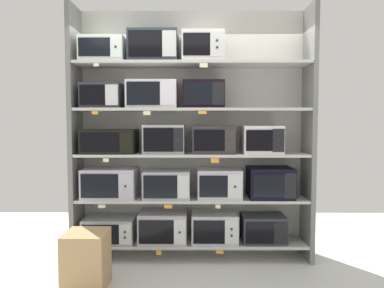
# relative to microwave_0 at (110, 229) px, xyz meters

# --- Properties ---
(back_panel) EXTENTS (2.69, 0.04, 2.76)m
(back_panel) POSITION_rel_microwave_0_xyz_m (0.91, 0.23, 1.05)
(back_panel) COLOR beige
(back_panel) RESTS_ON ground
(upright_left) EXTENTS (0.05, 0.41, 2.76)m
(upright_left) POSITION_rel_microwave_0_xyz_m (-0.37, 0.00, 1.05)
(upright_left) COLOR slate
(upright_left) RESTS_ON ground
(upright_right) EXTENTS (0.05, 0.41, 2.76)m
(upright_right) POSITION_rel_microwave_0_xyz_m (2.18, 0.00, 1.05)
(upright_right) COLOR slate
(upright_right) RESTS_ON ground
(shelf_0) EXTENTS (2.49, 0.41, 0.03)m
(shelf_0) POSITION_rel_microwave_0_xyz_m (0.91, 0.00, -0.15)
(shelf_0) COLOR beige
(shelf_0) RESTS_ON ground
(microwave_0) EXTENTS (0.55, 0.42, 0.27)m
(microwave_0) POSITION_rel_microwave_0_xyz_m (0.00, 0.00, 0.00)
(microwave_0) COLOR #979FA0
(microwave_0) RESTS_ON shelf_0
(microwave_1) EXTENTS (0.52, 0.44, 0.33)m
(microwave_1) POSITION_rel_microwave_0_xyz_m (0.59, 0.00, 0.03)
(microwave_1) COLOR #A4A1A9
(microwave_1) RESTS_ON shelf_0
(microwave_2) EXTENTS (0.50, 0.40, 0.32)m
(microwave_2) POSITION_rel_microwave_0_xyz_m (1.15, 0.00, 0.02)
(microwave_2) COLOR #B6BAB8
(microwave_2) RESTS_ON shelf_0
(microwave_3) EXTENTS (0.47, 0.37, 0.29)m
(microwave_3) POSITION_rel_microwave_0_xyz_m (1.69, 0.00, 0.01)
(microwave_3) COLOR #2B303A
(microwave_3) RESTS_ON shelf_0
(price_tag_0) EXTENTS (0.08, 0.00, 0.03)m
(price_tag_0) POSITION_rel_microwave_0_xyz_m (-0.02, -0.20, -0.18)
(price_tag_0) COLOR orange
(price_tag_1) EXTENTS (0.05, 0.00, 0.05)m
(price_tag_1) POSITION_rel_microwave_0_xyz_m (0.56, -0.20, -0.19)
(price_tag_1) COLOR orange
(price_tag_2) EXTENTS (0.08, 0.00, 0.03)m
(price_tag_2) POSITION_rel_microwave_0_xyz_m (1.20, -0.20, -0.18)
(price_tag_2) COLOR orange
(shelf_1) EXTENTS (2.49, 0.41, 0.03)m
(shelf_1) POSITION_rel_microwave_0_xyz_m (0.91, 0.00, 0.34)
(shelf_1) COLOR beige
(microwave_4) EXTENTS (0.57, 0.43, 0.32)m
(microwave_4) POSITION_rel_microwave_0_xyz_m (0.01, 0.00, 0.52)
(microwave_4) COLOR #B7B1C1
(microwave_4) RESTS_ON shelf_1
(microwave_5) EXTENTS (0.50, 0.40, 0.30)m
(microwave_5) POSITION_rel_microwave_0_xyz_m (0.63, -0.00, 0.51)
(microwave_5) COLOR #9CA5A6
(microwave_5) RESTS_ON shelf_1
(microwave_6) EXTENTS (0.48, 0.42, 0.32)m
(microwave_6) POSITION_rel_microwave_0_xyz_m (1.20, 0.00, 0.51)
(microwave_6) COLOR #BAB2C2
(microwave_6) RESTS_ON shelf_1
(microwave_7) EXTENTS (0.48, 0.41, 0.33)m
(microwave_7) POSITION_rel_microwave_0_xyz_m (1.76, 0.00, 0.52)
(microwave_7) COLOR black
(microwave_7) RESTS_ON shelf_1
(price_tag_3) EXTENTS (0.08, 0.00, 0.04)m
(price_tag_3) POSITION_rel_microwave_0_xyz_m (-0.04, -0.20, 0.30)
(price_tag_3) COLOR beige
(price_tag_4) EXTENTS (0.08, 0.00, 0.04)m
(price_tag_4) POSITION_rel_microwave_0_xyz_m (0.66, -0.20, 0.30)
(price_tag_4) COLOR orange
(price_tag_5) EXTENTS (0.05, 0.00, 0.04)m
(price_tag_5) POSITION_rel_microwave_0_xyz_m (1.18, -0.20, 0.30)
(price_tag_5) COLOR beige
(shelf_2) EXTENTS (2.49, 0.41, 0.03)m
(shelf_2) POSITION_rel_microwave_0_xyz_m (0.91, 0.00, 0.83)
(shelf_2) COLOR beige
(microwave_8) EXTENTS (0.57, 0.41, 0.26)m
(microwave_8) POSITION_rel_microwave_0_xyz_m (0.01, 0.00, 0.97)
(microwave_8) COLOR black
(microwave_8) RESTS_ON shelf_2
(microwave_9) EXTENTS (0.44, 0.37, 0.31)m
(microwave_9) POSITION_rel_microwave_0_xyz_m (0.60, -0.00, 1.00)
(microwave_9) COLOR #A4A6A9
(microwave_9) RESTS_ON shelf_2
(microwave_10) EXTENTS (0.46, 0.39, 0.30)m
(microwave_10) POSITION_rel_microwave_0_xyz_m (1.14, 0.00, 0.99)
(microwave_10) COLOR #322C2F
(microwave_10) RESTS_ON shelf_2
(microwave_11) EXTENTS (0.42, 0.41, 0.30)m
(microwave_11) POSITION_rel_microwave_0_xyz_m (1.66, 0.00, 0.99)
(microwave_11) COLOR silver
(microwave_11) RESTS_ON shelf_2
(price_tag_6) EXTENTS (0.06, 0.00, 0.04)m
(price_tag_6) POSITION_rel_microwave_0_xyz_m (0.01, -0.20, 0.79)
(price_tag_6) COLOR beige
(price_tag_7) EXTENTS (0.09, 0.00, 0.05)m
(price_tag_7) POSITION_rel_microwave_0_xyz_m (1.15, -0.20, 0.79)
(price_tag_7) COLOR orange
(shelf_3) EXTENTS (2.49, 0.41, 0.03)m
(shelf_3) POSITION_rel_microwave_0_xyz_m (0.91, 0.00, 1.32)
(shelf_3) COLOR beige
(microwave_12) EXTENTS (0.42, 0.34, 0.27)m
(microwave_12) POSITION_rel_microwave_0_xyz_m (-0.07, 0.00, 1.47)
(microwave_12) COLOR #302F37
(microwave_12) RESTS_ON shelf_3
(microwave_13) EXTENTS (0.54, 0.36, 0.30)m
(microwave_13) POSITION_rel_microwave_0_xyz_m (0.48, -0.00, 1.48)
(microwave_13) COLOR silver
(microwave_13) RESTS_ON shelf_3
(microwave_14) EXTENTS (0.44, 0.36, 0.29)m
(microwave_14) POSITION_rel_microwave_0_xyz_m (1.03, 0.00, 1.48)
(microwave_14) COLOR black
(microwave_14) RESTS_ON shelf_3
(price_tag_8) EXTENTS (0.07, 0.00, 0.04)m
(price_tag_8) POSITION_rel_microwave_0_xyz_m (-0.09, -0.20, 1.28)
(price_tag_8) COLOR orange
(price_tag_9) EXTENTS (0.07, 0.00, 0.04)m
(price_tag_9) POSITION_rel_microwave_0_xyz_m (0.44, -0.20, 1.28)
(price_tag_9) COLOR beige
(price_tag_10) EXTENTS (0.09, 0.00, 0.03)m
(price_tag_10) POSITION_rel_microwave_0_xyz_m (1.02, -0.20, 1.28)
(price_tag_10) COLOR orange
(shelf_4) EXTENTS (2.49, 0.41, 0.03)m
(shelf_4) POSITION_rel_microwave_0_xyz_m (0.91, 0.00, 1.81)
(shelf_4) COLOR beige
(microwave_15) EXTENTS (0.47, 0.39, 0.26)m
(microwave_15) POSITION_rel_microwave_0_xyz_m (-0.04, 0.00, 1.95)
(microwave_15) COLOR silver
(microwave_15) RESTS_ON shelf_4
(microwave_16) EXTENTS (0.52, 0.40, 0.33)m
(microwave_16) POSITION_rel_microwave_0_xyz_m (0.50, -0.00, 1.99)
(microwave_16) COLOR #27313A
(microwave_16) RESTS_ON shelf_4
(microwave_17) EXTENTS (0.44, 0.40, 0.31)m
(microwave_17) POSITION_rel_microwave_0_xyz_m (1.02, 0.00, 1.98)
(microwave_17) COLOR silver
(microwave_17) RESTS_ON shelf_4
(price_tag_11) EXTENTS (0.05, 0.00, 0.03)m
(price_tag_11) POSITION_rel_microwave_0_xyz_m (-0.07, -0.20, 1.77)
(price_tag_11) COLOR beige
(price_tag_12) EXTENTS (0.08, 0.00, 0.05)m
(price_tag_12) POSITION_rel_microwave_0_xyz_m (1.03, -0.20, 1.76)
(price_tag_12) COLOR beige
(shipping_carton) EXTENTS (0.37, 0.37, 0.52)m
(shipping_carton) POSITION_rel_microwave_0_xyz_m (-0.05, -0.73, -0.07)
(shipping_carton) COLOR tan
(shipping_carton) RESTS_ON ground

